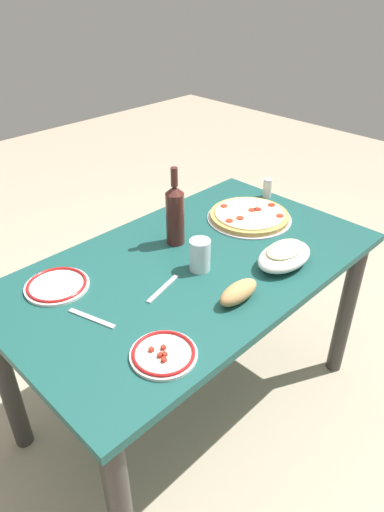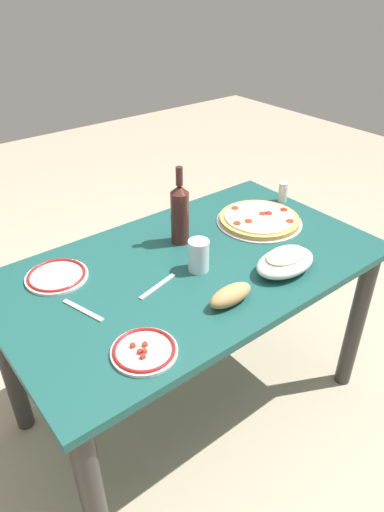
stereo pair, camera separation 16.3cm
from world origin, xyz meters
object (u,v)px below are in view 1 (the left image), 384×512
object	(u,v)px
dining_table	(192,290)
side_plate_far	(164,354)
wine_bottle	(175,214)
side_plate_near	(57,285)
water_glass	(200,255)
baked_pasta_dish	(284,255)
pepperoni_pizza	(249,216)
spice_shaker	(267,188)
bread_loaf	(238,292)

from	to	relation	value
dining_table	side_plate_far	distance (m)	0.49
dining_table	wine_bottle	world-z (taller)	wine_bottle
dining_table	side_plate_near	xyz separation A→B (m)	(-0.42, 0.22, 0.13)
water_glass	dining_table	bearing A→B (deg)	80.86
baked_pasta_dish	side_plate_far	bearing A→B (deg)	-177.04
pepperoni_pizza	spice_shaker	world-z (taller)	spice_shaker
bread_loaf	dining_table	bearing A→B (deg)	79.41
side_plate_near	bread_loaf	xyz separation A→B (m)	(0.37, -0.47, 0.02)
dining_table	water_glass	size ratio (longest dim) A/B	11.85
dining_table	spice_shaker	xyz separation A→B (m)	(0.64, 0.15, 0.17)
side_plate_far	wine_bottle	bearing A→B (deg)	43.38
wine_bottle	side_plate_near	world-z (taller)	wine_bottle
wine_bottle	bread_loaf	world-z (taller)	wine_bottle
dining_table	wine_bottle	distance (m)	0.30
water_glass	bread_loaf	distance (m)	0.22
wine_bottle	side_plate_near	size ratio (longest dim) A/B	1.44
pepperoni_pizza	side_plate_far	bearing A→B (deg)	-157.00
wine_bottle	water_glass	world-z (taller)	wine_bottle
side_plate_far	spice_shaker	size ratio (longest dim) A/B	2.17
spice_shaker	wine_bottle	bearing A→B (deg)	179.79
pepperoni_pizza	side_plate_far	distance (m)	0.86
side_plate_far	dining_table	bearing A→B (deg)	35.20
baked_pasta_dish	spice_shaker	xyz separation A→B (m)	(0.41, 0.39, 0.00)
dining_table	bread_loaf	bearing A→B (deg)	-100.59
pepperoni_pizza	side_plate_near	world-z (taller)	pepperoni_pizza
side_plate_near	side_plate_far	bearing A→B (deg)	-85.61
water_glass	spice_shaker	world-z (taller)	water_glass
side_plate_near	bread_loaf	distance (m)	0.60
side_plate_far	bread_loaf	world-z (taller)	bread_loaf
side_plate_near	pepperoni_pizza	bearing A→B (deg)	-10.24
baked_pasta_dish	wine_bottle	xyz separation A→B (m)	(-0.17, 0.39, 0.08)
side_plate_near	side_plate_far	world-z (taller)	side_plate_far
water_glass	spice_shaker	distance (m)	0.67
baked_pasta_dish	bread_loaf	world-z (taller)	baked_pasta_dish
baked_pasta_dish	bread_loaf	distance (m)	0.27
wine_bottle	bread_loaf	bearing A→B (deg)	-104.77
dining_table	side_plate_near	world-z (taller)	side_plate_near
baked_pasta_dish	wine_bottle	size ratio (longest dim) A/B	0.78
bread_loaf	wine_bottle	bearing A→B (deg)	75.23
water_glass	spice_shaker	bearing A→B (deg)	16.52
pepperoni_pizza	wine_bottle	bearing A→B (deg)	166.98
dining_table	spice_shaker	distance (m)	0.68
water_glass	side_plate_far	xyz separation A→B (m)	(-0.38, -0.23, -0.05)
dining_table	bread_loaf	size ratio (longest dim) A/B	8.44
wine_bottle	water_glass	distance (m)	0.22
pepperoni_pizza	side_plate_far	xyz separation A→B (m)	(-0.80, -0.34, -0.01)
bread_loaf	spice_shaker	world-z (taller)	spice_shaker
spice_shaker	water_glass	bearing A→B (deg)	-163.48
water_glass	side_plate_far	distance (m)	0.44
water_glass	side_plate_far	world-z (taller)	water_glass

